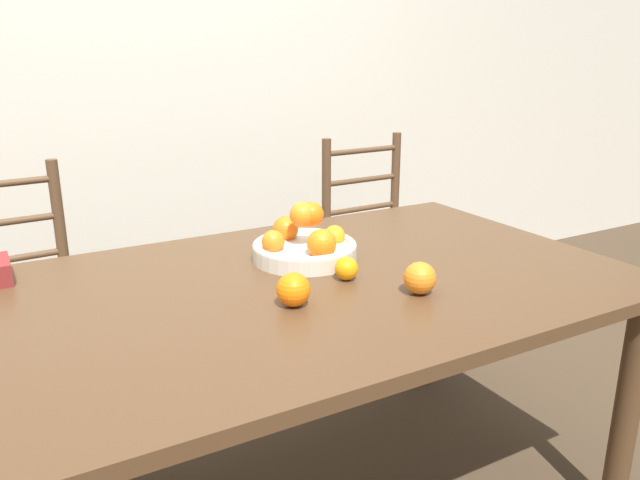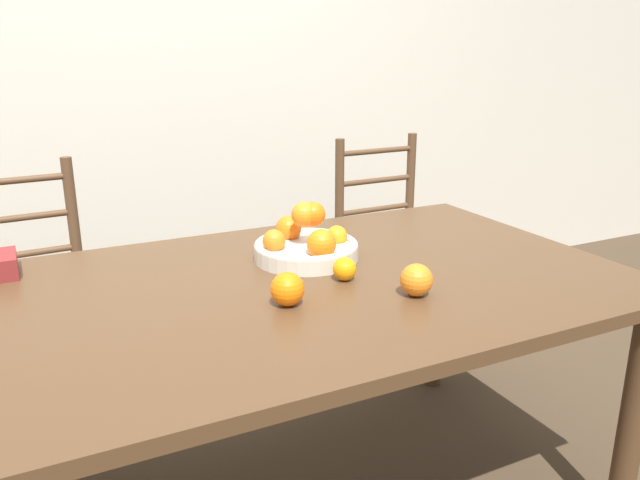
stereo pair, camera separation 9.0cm
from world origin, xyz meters
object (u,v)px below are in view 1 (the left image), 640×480
Objects in this scene: fruit_bowl at (305,244)px; orange_loose_1 at (346,269)px; orange_loose_2 at (293,290)px; chair_right at (379,246)px; orange_loose_0 at (420,278)px; chair_left at (18,311)px.

orange_loose_1 is at bearing -84.80° from fruit_bowl.
chair_right is (0.91, 0.96, -0.30)m from orange_loose_2.
orange_loose_0 is 0.09× the size of chair_left.
chair_right is at bearing 46.25° from orange_loose_2.
orange_loose_1 is 1.19m from chair_left.
orange_loose_2 is at bearing 164.55° from orange_loose_0.
orange_loose_1 is 0.07× the size of chair_left.
chair_left is at bearing 178.17° from chair_right.
fruit_bowl is 0.32× the size of chair_left.
orange_loose_1 is at bearing 23.32° from orange_loose_2.
fruit_bowl is 1.04m from chair_right.
orange_loose_1 is at bearing 121.94° from orange_loose_0.
chair_left is at bearing 129.58° from orange_loose_0.
chair_right is at bearing 59.73° from orange_loose_0.
fruit_bowl is at bearing 108.65° from orange_loose_0.
fruit_bowl is 3.70× the size of orange_loose_0.
orange_loose_1 is 0.07× the size of chair_right.
orange_loose_1 is 0.22m from orange_loose_2.
chair_left reaches higher than orange_loose_0.
orange_loose_0 is 0.32m from orange_loose_2.
orange_loose_0 is at bearing -15.45° from orange_loose_2.
orange_loose_2 reaches higher than orange_loose_1.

